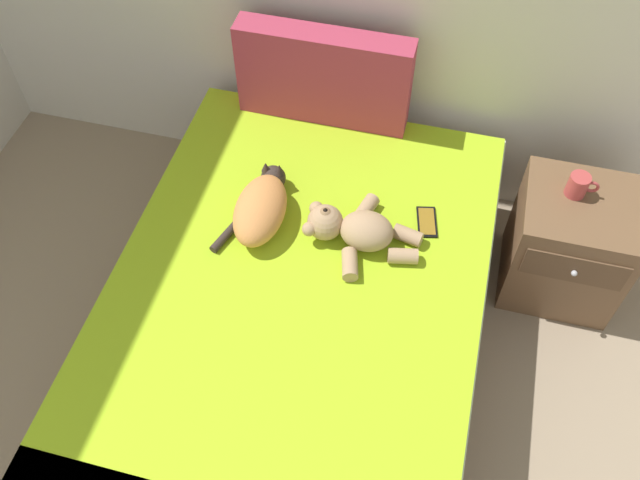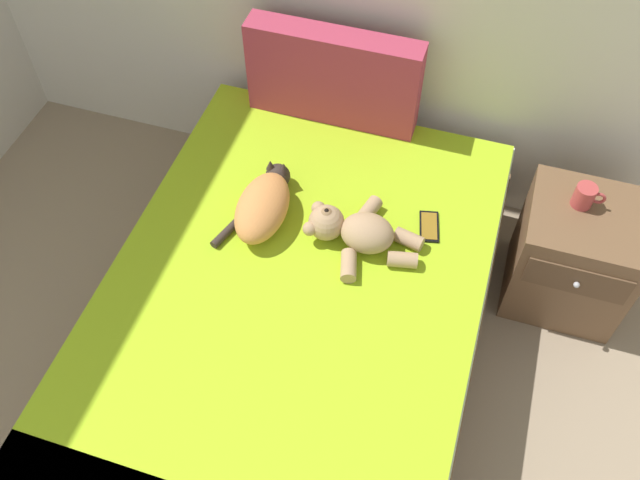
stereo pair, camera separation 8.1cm
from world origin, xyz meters
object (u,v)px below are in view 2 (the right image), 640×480
object	(u,v)px
patterned_cushion	(333,77)
mug	(585,196)
teddy_bear	(355,231)
cat	(264,204)
cell_phone	(429,227)
nightstand	(573,256)
bed	(290,334)

from	to	relation	value
patterned_cushion	mug	distance (m)	1.10
teddy_bear	mug	bearing A→B (deg)	27.07
patterned_cushion	cat	xyz separation A→B (m)	(-0.09, -0.63, -0.14)
cell_phone	nightstand	distance (m)	0.67
teddy_bear	cell_phone	world-z (taller)	teddy_bear
patterned_cushion	teddy_bear	world-z (taller)	patterned_cushion
bed	cell_phone	xyz separation A→B (m)	(0.41, 0.47, 0.25)
teddy_bear	nightstand	xyz separation A→B (m)	(0.84, 0.36, -0.29)
patterned_cushion	cat	distance (m)	0.65
bed	cat	size ratio (longest dim) A/B	4.89
bed	patterned_cushion	size ratio (longest dim) A/B	2.87
patterned_cushion	mug	size ratio (longest dim) A/B	6.06
cell_phone	nightstand	size ratio (longest dim) A/B	0.30
bed	cell_phone	size ratio (longest dim) A/B	13.03
teddy_bear	mug	xyz separation A→B (m)	(0.79, 0.41, 0.02)
bed	patterned_cushion	distance (m)	1.07
cat	cell_phone	xyz separation A→B (m)	(0.62, 0.14, -0.07)
bed	mug	bearing A→B (deg)	37.37
teddy_bear	mug	distance (m)	0.89
teddy_bear	cell_phone	distance (m)	0.30
patterned_cushion	cell_phone	bearing A→B (deg)	-42.54
nightstand	cat	bearing A→B (deg)	-163.89
bed	mug	xyz separation A→B (m)	(0.95, 0.73, 0.33)
mug	bed	bearing A→B (deg)	-142.63
bed	mug	size ratio (longest dim) A/B	17.39
cell_phone	patterned_cushion	bearing A→B (deg)	137.46
cat	cell_phone	size ratio (longest dim) A/B	2.66
bed	mug	distance (m)	1.24
bed	patterned_cushion	bearing A→B (deg)	97.15
nightstand	teddy_bear	bearing A→B (deg)	-156.79
bed	cat	distance (m)	0.51
patterned_cushion	nightstand	world-z (taller)	patterned_cushion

